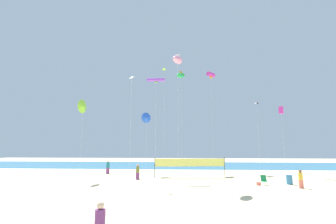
% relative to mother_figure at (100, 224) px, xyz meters
% --- Properties ---
extents(ground_plane, '(120.00, 120.00, 0.00)m').
position_rel_mother_figure_xyz_m(ground_plane, '(1.78, 10.46, -0.86)').
color(ground_plane, beige).
extents(ocean_band, '(120.00, 20.00, 0.01)m').
position_rel_mother_figure_xyz_m(ocean_band, '(1.78, 40.18, -0.85)').
color(ocean_band, teal).
rests_on(ocean_band, ground).
extents(mother_figure, '(0.37, 0.37, 1.60)m').
position_rel_mother_figure_xyz_m(mother_figure, '(0.00, 0.00, 0.00)').
color(mother_figure, maroon).
rests_on(mother_figure, ground).
extents(beachgoer_olive_shirt, '(0.38, 0.38, 1.66)m').
position_rel_mother_figure_xyz_m(beachgoer_olive_shirt, '(-2.28, 18.08, 0.03)').
color(beachgoer_olive_shirt, '#7A3872').
rests_on(beachgoer_olive_shirt, ground).
extents(beachgoer_mustard_shirt, '(0.36, 0.36, 1.57)m').
position_rel_mother_figure_xyz_m(beachgoer_mustard_shirt, '(12.95, 13.43, -0.02)').
color(beachgoer_mustard_shirt, '#EA7260').
rests_on(beachgoer_mustard_shirt, ground).
extents(beachgoer_teal_shirt, '(0.41, 0.41, 1.78)m').
position_rel_mother_figure_xyz_m(beachgoer_teal_shirt, '(-7.39, 23.39, 0.10)').
color(beachgoer_teal_shirt, '#7A3872').
rests_on(beachgoer_teal_shirt, ground).
extents(folding_beach_chair, '(0.52, 0.65, 0.89)m').
position_rel_mother_figure_xyz_m(folding_beach_chair, '(10.40, 15.22, -0.39)').
color(folding_beach_chair, '#1E8C4C').
rests_on(folding_beach_chair, ground).
extents(trash_barrel, '(0.56, 0.56, 0.88)m').
position_rel_mother_figure_xyz_m(trash_barrel, '(12.86, 15.55, -0.42)').
color(trash_barrel, teal).
rests_on(trash_barrel, ground).
extents(volleyball_net, '(8.30, 1.17, 2.40)m').
position_rel_mother_figure_xyz_m(volleyball_net, '(3.52, 20.16, 0.78)').
color(volleyball_net, '#4C4C51').
rests_on(volleyball_net, ground).
extents(beach_handbag, '(0.37, 0.19, 0.30)m').
position_rel_mother_figure_xyz_m(beach_handbag, '(9.76, 14.83, -0.71)').
color(beach_handbag, '#EA7260').
rests_on(beach_handbag, ground).
extents(kite_lime_diamond, '(0.41, 0.41, 14.17)m').
position_rel_mother_figure_xyz_m(kite_lime_diamond, '(0.23, 22.53, 12.34)').
color(kite_lime_diamond, silver).
rests_on(kite_lime_diamond, ground).
extents(kite_white_diamond, '(0.64, 0.64, 10.77)m').
position_rel_mother_figure_xyz_m(kite_white_diamond, '(-2.43, 14.61, 9.50)').
color(kite_white_diamond, silver).
rests_on(kite_white_diamond, ground).
extents(kite_pink_inflatable, '(1.40, 2.38, 12.80)m').
position_rel_mother_figure_xyz_m(kite_pink_inflatable, '(2.32, 14.30, 11.34)').
color(kite_pink_inflatable, silver).
rests_on(kite_pink_inflatable, ground).
extents(kite_green_inflatable, '(1.82, 2.47, 15.20)m').
position_rel_mother_figure_xyz_m(kite_green_inflatable, '(2.42, 27.03, 13.68)').
color(kite_green_inflatable, silver).
rests_on(kite_green_inflatable, ground).
extents(kite_violet_tube, '(2.13, 0.44, 11.72)m').
position_rel_mother_figure_xyz_m(kite_violet_tube, '(-0.44, 18.91, 10.64)').
color(kite_violet_tube, silver).
rests_on(kite_violet_tube, ground).
extents(kite_magenta_tube, '(1.48, 1.52, 15.23)m').
position_rel_mother_figure_xyz_m(kite_magenta_tube, '(7.14, 28.11, 13.97)').
color(kite_magenta_tube, silver).
rests_on(kite_magenta_tube, ground).
extents(kite_magenta_box, '(0.72, 0.72, 8.71)m').
position_rel_mother_figure_xyz_m(kite_magenta_box, '(15.40, 22.79, 7.40)').
color(kite_magenta_box, silver).
rests_on(kite_magenta_box, ground).
extents(kite_lime_delta, '(0.60, 1.57, 8.85)m').
position_rel_mother_figure_xyz_m(kite_lime_delta, '(-8.46, 17.11, 7.21)').
color(kite_lime_delta, silver).
rests_on(kite_lime_delta, ground).
extents(kite_blue_delta, '(1.28, 1.08, 8.20)m').
position_rel_mother_figure_xyz_m(kite_blue_delta, '(-2.22, 23.21, 6.62)').
color(kite_blue_delta, silver).
rests_on(kite_blue_delta, ground).
extents(kite_black_diamond, '(0.63, 0.63, 10.10)m').
position_rel_mother_figure_xyz_m(kite_black_diamond, '(13.40, 26.28, 8.86)').
color(kite_black_diamond, silver).
rests_on(kite_black_diamond, ground).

